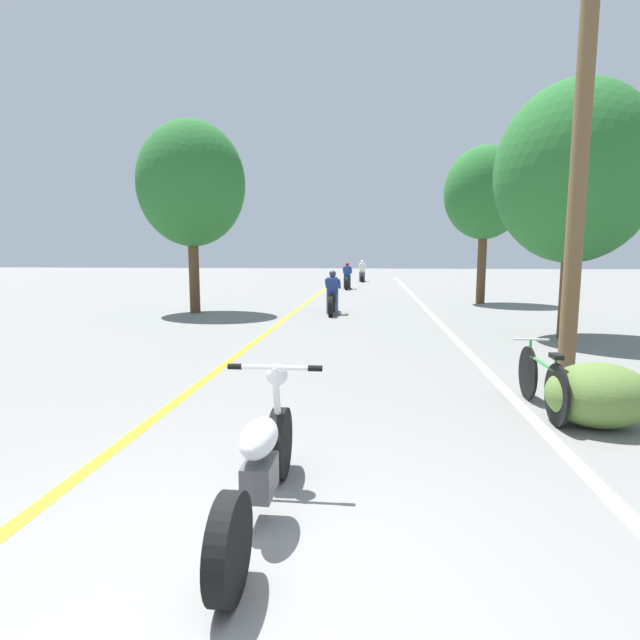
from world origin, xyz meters
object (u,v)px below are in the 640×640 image
roadside_tree_right_near (575,173)px  motorcycle_rider_mid (347,279)px  motorcycle_foreground (261,465)px  motorcycle_rider_far (362,274)px  utility_pole (580,152)px  roadside_tree_right_far (485,193)px  motorcycle_rider_lead (332,298)px  roadside_tree_left (191,184)px  bicycle_parked (541,381)px

roadside_tree_right_near → motorcycle_rider_mid: roadside_tree_right_near is taller
motorcycle_foreground → motorcycle_rider_far: motorcycle_rider_far is taller
motorcycle_rider_far → utility_pole: bearing=-82.3°
utility_pole → roadside_tree_right_far: bearing=84.0°
motorcycle_rider_mid → motorcycle_rider_lead: bearing=-89.6°
roadside_tree_right_far → motorcycle_rider_mid: size_ratio=2.72×
roadside_tree_left → motorcycle_foreground: roadside_tree_left is taller
roadside_tree_right_near → motorcycle_rider_lead: roadside_tree_right_near is taller
utility_pole → motorcycle_rider_lead: size_ratio=3.24×
motorcycle_rider_lead → bicycle_parked: motorcycle_rider_lead is taller
motorcycle_rider_far → bicycle_parked: 27.49m
motorcycle_foreground → motorcycle_rider_far: 30.12m
roadside_tree_right_near → roadside_tree_right_far: bearing=91.5°
roadside_tree_right_near → motorcycle_rider_far: (-4.91, 21.89, -3.03)m
utility_pole → roadside_tree_right_near: 4.20m
utility_pole → motorcycle_rider_far: bearing=97.7°
motorcycle_foreground → motorcycle_rider_lead: bearing=92.1°
motorcycle_foreground → motorcycle_rider_far: size_ratio=0.97×
motorcycle_rider_far → motorcycle_foreground: bearing=-90.2°
utility_pole → motorcycle_foreground: bearing=-130.1°
utility_pole → motorcycle_rider_mid: 19.43m
roadside_tree_right_far → motorcycle_rider_mid: (-5.35, 7.08, -3.52)m
motorcycle_foreground → roadside_tree_right_far: bearing=73.2°
utility_pole → motorcycle_rider_mid: bearing=102.4°
roadside_tree_right_near → roadside_tree_left: roadside_tree_left is taller
bicycle_parked → utility_pole: bearing=60.9°
roadside_tree_right_far → motorcycle_rider_lead: 7.45m
motorcycle_foreground → motorcycle_rider_lead: size_ratio=1.07×
motorcycle_foreground → utility_pole: bearing=49.9°
motorcycle_rider_mid → motorcycle_foreground: bearing=-88.7°
motorcycle_foreground → bicycle_parked: 3.90m
roadside_tree_right_near → roadside_tree_left: bearing=159.1°
roadside_tree_right_far → bicycle_parked: (-2.07, -13.23, -3.67)m
roadside_tree_left → motorcycle_foreground: (4.80, -11.99, -3.56)m
motorcycle_rider_lead → roadside_tree_left: bearing=-178.8°
roadside_tree_right_near → motorcycle_rider_lead: 7.37m
motorcycle_rider_far → roadside_tree_right_near: bearing=-77.4°
roadside_tree_right_far → motorcycle_rider_mid: 9.55m
roadside_tree_right_near → motorcycle_rider_mid: 16.14m
utility_pole → roadside_tree_right_near: bearing=70.1°
utility_pole → roadside_tree_left: bearing=137.5°
utility_pole → motorcycle_rider_far: utility_pole is taller
motorcycle_rider_mid → bicycle_parked: 20.58m
roadside_tree_right_near → motorcycle_rider_mid: bearing=110.5°
motorcycle_rider_lead → motorcycle_rider_far: motorcycle_rider_far is taller
roadside_tree_left → motorcycle_rider_lead: size_ratio=3.01×
utility_pole → roadside_tree_right_near: size_ratio=1.15×
roadside_tree_right_far → motorcycle_rider_lead: roadside_tree_right_far is taller
utility_pole → motorcycle_rider_mid: size_ratio=2.99×
motorcycle_rider_mid → roadside_tree_right_far: bearing=-52.9°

